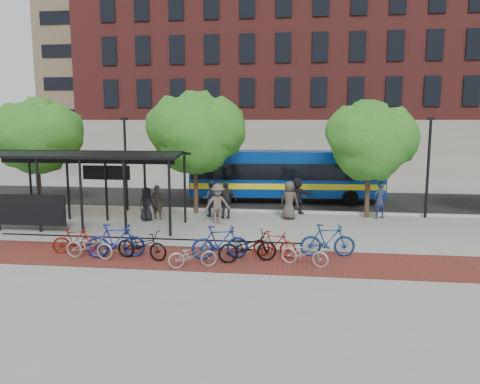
# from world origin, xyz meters

# --- Properties ---
(ground) EXTENTS (160.00, 160.00, 0.00)m
(ground) POSITION_xyz_m (0.00, 0.00, 0.00)
(ground) COLOR #9E9E99
(ground) RESTS_ON ground
(asphalt_street) EXTENTS (160.00, 8.00, 0.01)m
(asphalt_street) POSITION_xyz_m (0.00, 8.00, 0.01)
(asphalt_street) COLOR black
(asphalt_street) RESTS_ON ground
(curb) EXTENTS (160.00, 0.25, 0.12)m
(curb) POSITION_xyz_m (0.00, 4.00, 0.06)
(curb) COLOR #B7B7B2
(curb) RESTS_ON ground
(brick_strip) EXTENTS (24.00, 3.00, 0.01)m
(brick_strip) POSITION_xyz_m (-2.00, -5.00, 0.00)
(brick_strip) COLOR maroon
(brick_strip) RESTS_ON ground
(bike_rack_rail) EXTENTS (12.00, 0.05, 0.95)m
(bike_rack_rail) POSITION_xyz_m (-3.30, -4.10, 0.00)
(bike_rack_rail) COLOR black
(bike_rack_rail) RESTS_ON ground
(building_brick) EXTENTS (55.00, 14.00, 20.00)m
(building_brick) POSITION_xyz_m (10.00, 26.00, 10.00)
(building_brick) COLOR maroon
(building_brick) RESTS_ON ground
(building_tower) EXTENTS (22.00, 22.00, 30.00)m
(building_tower) POSITION_xyz_m (-16.00, 40.00, 15.00)
(building_tower) COLOR #7A664C
(building_tower) RESTS_ON ground
(bus_shelter) EXTENTS (10.60, 3.07, 3.60)m
(bus_shelter) POSITION_xyz_m (-8.13, -0.48, 3.00)
(bus_shelter) COLOR black
(bus_shelter) RESTS_ON ground
(tree_a) EXTENTS (4.90, 4.00, 6.18)m
(tree_a) POSITION_xyz_m (-11.91, 3.35, 4.24)
(tree_a) COLOR #382619
(tree_a) RESTS_ON ground
(tree_b) EXTENTS (5.15, 4.20, 6.47)m
(tree_b) POSITION_xyz_m (-2.90, 3.35, 4.46)
(tree_b) COLOR #382619
(tree_b) RESTS_ON ground
(tree_c) EXTENTS (4.66, 3.80, 5.92)m
(tree_c) POSITION_xyz_m (6.09, 3.35, 4.05)
(tree_c) COLOR #382619
(tree_c) RESTS_ON ground
(lamp_post_left) EXTENTS (0.35, 0.20, 5.12)m
(lamp_post_left) POSITION_xyz_m (-7.00, 3.60, 2.75)
(lamp_post_left) COLOR black
(lamp_post_left) RESTS_ON ground
(lamp_post_right) EXTENTS (0.35, 0.20, 5.12)m
(lamp_post_right) POSITION_xyz_m (9.00, 3.60, 2.75)
(lamp_post_right) COLOR black
(lamp_post_right) RESTS_ON ground
(bus) EXTENTS (11.73, 3.32, 3.13)m
(bus) POSITION_xyz_m (1.71, 7.47, 1.80)
(bus) COLOR navy
(bus) RESTS_ON ground
(bike_1) EXTENTS (1.68, 1.03, 0.98)m
(bike_1) POSITION_xyz_m (-5.87, -4.82, 0.49)
(bike_1) COLOR maroon
(bike_1) RESTS_ON ground
(bike_2) EXTENTS (1.88, 0.79, 0.96)m
(bike_2) POSITION_xyz_m (-4.97, -5.52, 0.48)
(bike_2) COLOR #9C9C9E
(bike_2) RESTS_ON ground
(bike_3) EXTENTS (2.18, 1.01, 1.26)m
(bike_3) POSITION_xyz_m (-4.07, -5.26, 0.63)
(bike_3) COLOR navy
(bike_3) RESTS_ON ground
(bike_4) EXTENTS (2.10, 1.11, 1.05)m
(bike_4) POSITION_xyz_m (-3.07, -5.34, 0.53)
(bike_4) COLOR black
(bike_4) RESTS_ON ground
(bike_6) EXTENTS (1.77, 1.10, 0.88)m
(bike_6) POSITION_xyz_m (-1.04, -6.05, 0.44)
(bike_6) COLOR gray
(bike_6) RESTS_ON ground
(bike_7) EXTENTS (2.14, 1.13, 1.24)m
(bike_7) POSITION_xyz_m (-0.29, -4.94, 0.62)
(bike_7) COLOR navy
(bike_7) RESTS_ON ground
(bike_8) EXTENTS (2.24, 1.40, 1.11)m
(bike_8) POSITION_xyz_m (0.74, -5.19, 0.55)
(bike_8) COLOR black
(bike_8) RESTS_ON ground
(bike_9) EXTENTS (1.66, 0.67, 0.97)m
(bike_9) POSITION_xyz_m (1.66, -4.45, 0.48)
(bike_9) COLOR maroon
(bike_9) RESTS_ON ground
(bike_10) EXTENTS (1.80, 1.11, 0.89)m
(bike_10) POSITION_xyz_m (2.74, -5.34, 0.45)
(bike_10) COLOR #B5B5B8
(bike_10) RESTS_ON ground
(bike_11) EXTENTS (2.07, 0.79, 1.21)m
(bike_11) POSITION_xyz_m (3.58, -4.13, 0.61)
(bike_11) COLOR navy
(bike_11) RESTS_ON ground
(pedestrian_0) EXTENTS (0.94, 0.98, 1.70)m
(pedestrian_0) POSITION_xyz_m (-5.03, 1.08, 0.85)
(pedestrian_0) COLOR black
(pedestrian_0) RESTS_ON ground
(pedestrian_1) EXTENTS (0.70, 0.52, 1.75)m
(pedestrian_1) POSITION_xyz_m (-4.61, 1.54, 0.87)
(pedestrian_1) COLOR #3C3330
(pedestrian_1) RESTS_ON ground
(pedestrian_2) EXTENTS (0.97, 0.78, 1.88)m
(pedestrian_2) POSITION_xyz_m (-2.01, 2.51, 0.94)
(pedestrian_2) COLOR #1D2B43
(pedestrian_2) RESTS_ON ground
(pedestrian_3) EXTENTS (1.45, 1.19, 1.95)m
(pedestrian_3) POSITION_xyz_m (-1.37, 0.77, 0.98)
(pedestrian_3) COLOR brown
(pedestrian_3) RESTS_ON ground
(pedestrian_4) EXTENTS (1.14, 0.52, 1.91)m
(pedestrian_4) POSITION_xyz_m (-1.21, 2.18, 0.96)
(pedestrian_4) COLOR #2A2A2A
(pedestrian_4) RESTS_ON ground
(pedestrian_5) EXTENTS (1.90, 1.02, 1.95)m
(pedestrian_5) POSITION_xyz_m (2.41, 3.80, 0.98)
(pedestrian_5) COLOR black
(pedestrian_5) RESTS_ON ground
(pedestrian_6) EXTENTS (1.11, 0.92, 1.95)m
(pedestrian_6) POSITION_xyz_m (2.03, 2.30, 0.97)
(pedestrian_6) COLOR #473E38
(pedestrian_6) RESTS_ON ground
(pedestrian_7) EXTENTS (0.81, 0.70, 1.88)m
(pedestrian_7) POSITION_xyz_m (6.60, 3.10, 0.94)
(pedestrian_7) COLOR #1F2A48
(pedestrian_7) RESTS_ON ground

